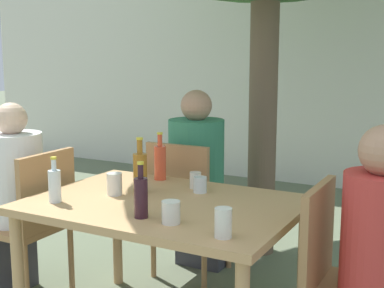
# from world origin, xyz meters

# --- Properties ---
(cafe_building_wall) EXTENTS (10.00, 0.08, 2.80)m
(cafe_building_wall) POSITION_xyz_m (0.00, 3.61, 1.40)
(cafe_building_wall) COLOR white
(cafe_building_wall) RESTS_ON ground_plane
(dining_table_front) EXTENTS (1.34, 0.96, 0.74)m
(dining_table_front) POSITION_xyz_m (0.00, 0.00, 0.66)
(dining_table_front) COLOR tan
(dining_table_front) RESTS_ON ground_plane
(patio_chair_0) EXTENTS (0.44, 0.44, 0.92)m
(patio_chair_0) POSITION_xyz_m (-0.90, 0.00, 0.52)
(patio_chair_0) COLOR #A87A4C
(patio_chair_0) RESTS_ON ground_plane
(patio_chair_1) EXTENTS (0.44, 0.44, 0.92)m
(patio_chair_1) POSITION_xyz_m (0.90, 0.00, 0.52)
(patio_chair_1) COLOR #A87A4C
(patio_chair_1) RESTS_ON ground_plane
(patio_chair_2) EXTENTS (0.44, 0.44, 0.92)m
(patio_chair_2) POSITION_xyz_m (-0.27, 0.71, 0.52)
(patio_chair_2) COLOR #A87A4C
(patio_chair_2) RESTS_ON ground_plane
(person_seated_0) EXTENTS (0.57, 0.35, 1.19)m
(person_seated_0) POSITION_xyz_m (-1.14, -0.00, 0.53)
(person_seated_0) COLOR #383842
(person_seated_0) RESTS_ON ground_plane
(person_seated_2) EXTENTS (0.37, 0.59, 1.24)m
(person_seated_2) POSITION_xyz_m (-0.27, 0.94, 0.56)
(person_seated_2) COLOR #383842
(person_seated_2) RESTS_ON ground_plane
(amber_bottle_0) EXTENTS (0.07, 0.07, 0.30)m
(amber_bottle_0) POSITION_xyz_m (-0.20, 0.08, 0.85)
(amber_bottle_0) COLOR #9E661E
(amber_bottle_0) RESTS_ON dining_table_front
(wine_bottle_1) EXTENTS (0.06, 0.06, 0.26)m
(wine_bottle_1) POSITION_xyz_m (0.05, -0.28, 0.84)
(wine_bottle_1) COLOR #331923
(wine_bottle_1) RESTS_ON dining_table_front
(water_bottle_2) EXTENTS (0.06, 0.06, 0.23)m
(water_bottle_2) POSITION_xyz_m (-0.48, -0.27, 0.83)
(water_bottle_2) COLOR silver
(water_bottle_2) RESTS_ON dining_table_front
(soda_bottle_3) EXTENTS (0.07, 0.07, 0.28)m
(soda_bottle_3) POSITION_xyz_m (-0.26, 0.39, 0.85)
(soda_bottle_3) COLOR #DB4C2D
(soda_bottle_3) RESTS_ON dining_table_front
(drinking_glass_0) EXTENTS (0.07, 0.07, 0.12)m
(drinking_glass_0) POSITION_xyz_m (0.49, -0.35, 0.80)
(drinking_glass_0) COLOR silver
(drinking_glass_0) RESTS_ON dining_table_front
(drinking_glass_1) EXTENTS (0.08, 0.08, 0.12)m
(drinking_glass_1) POSITION_xyz_m (-0.30, -0.02, 0.80)
(drinking_glass_1) COLOR silver
(drinking_glass_1) RESTS_ON dining_table_front
(drinking_glass_2) EXTENTS (0.07, 0.07, 0.09)m
(drinking_glass_2) POSITION_xyz_m (0.08, 0.24, 0.78)
(drinking_glass_2) COLOR silver
(drinking_glass_2) RESTS_ON dining_table_front
(drinking_glass_3) EXTENTS (0.08, 0.08, 0.10)m
(drinking_glass_3) POSITION_xyz_m (0.21, -0.29, 0.79)
(drinking_glass_3) COLOR silver
(drinking_glass_3) RESTS_ON dining_table_front
(drinking_glass_4) EXTENTS (0.06, 0.06, 0.09)m
(drinking_glass_4) POSITION_xyz_m (0.02, 0.31, 0.78)
(drinking_glass_4) COLOR silver
(drinking_glass_4) RESTS_ON dining_table_front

